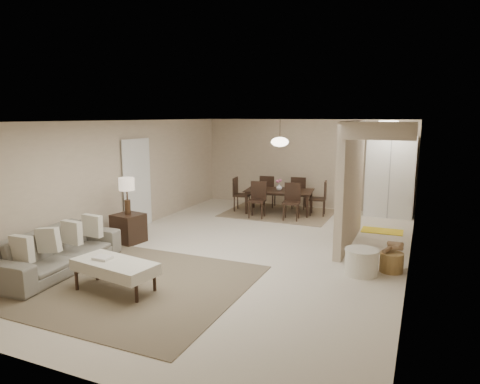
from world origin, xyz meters
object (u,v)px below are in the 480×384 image
at_px(sofa, 57,251).
at_px(round_pouf, 361,262).
at_px(ottoman_bench, 115,267).
at_px(wicker_basket, 391,262).
at_px(pantry_cabinet, 390,176).
at_px(side_table, 129,228).
at_px(dining_table, 279,202).

height_order(sofa, round_pouf, sofa).
height_order(ottoman_bench, wicker_basket, ottoman_bench).
bearing_deg(ottoman_bench, wicker_basket, 42.50).
relative_size(pantry_cabinet, side_table, 3.51).
bearing_deg(pantry_cabinet, side_table, -135.73).
bearing_deg(round_pouf, pantry_cabinet, 89.24).
relative_size(sofa, side_table, 3.93).
relative_size(round_pouf, wicker_basket, 1.43).
bearing_deg(wicker_basket, side_table, -175.94).
height_order(pantry_cabinet, ottoman_bench, pantry_cabinet).
xyz_separation_m(pantry_cabinet, dining_table, (-2.75, -0.81, -0.73)).
relative_size(sofa, dining_table, 1.31).
distance_m(ottoman_bench, dining_table, 5.99).
bearing_deg(round_pouf, wicker_basket, 36.42).
relative_size(pantry_cabinet, sofa, 0.89).
bearing_deg(ottoman_bench, pantry_cabinet, 72.38).
distance_m(round_pouf, dining_table, 4.64).
bearing_deg(dining_table, sofa, -117.73).
xyz_separation_m(pantry_cabinet, round_pouf, (-0.06, -4.60, -0.84)).
bearing_deg(side_table, pantry_cabinet, 44.27).
height_order(ottoman_bench, dining_table, dining_table).
xyz_separation_m(pantry_cabinet, side_table, (-4.75, -4.63, -0.75)).
xyz_separation_m(wicker_basket, dining_table, (-3.14, 3.45, 0.15)).
height_order(sofa, ottoman_bench, sofa).
relative_size(pantry_cabinet, wicker_basket, 5.45).
bearing_deg(pantry_cabinet, sofa, -126.57).
distance_m(pantry_cabinet, dining_table, 2.96).
relative_size(ottoman_bench, dining_table, 0.77).
relative_size(side_table, wicker_basket, 1.55).
distance_m(ottoman_bench, wicker_basket, 4.50).
relative_size(pantry_cabinet, round_pouf, 3.81).
bearing_deg(wicker_basket, dining_table, 132.24).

